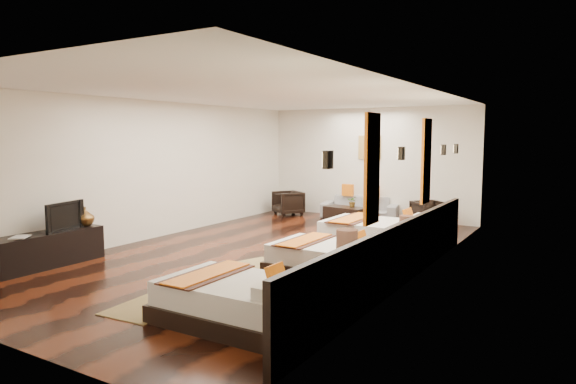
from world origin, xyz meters
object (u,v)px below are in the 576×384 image
Objects in this scene: nightstand_b at (406,249)px; coffee_table at (346,215)px; nightstand_a at (346,280)px; tv_console at (47,249)px; bed_mid at (335,259)px; armchair_right at (429,214)px; tv at (61,216)px; table_plant at (353,201)px; sofa at (360,208)px; figurine at (85,216)px; bed_far at (383,235)px; book at (12,237)px; bed_near at (244,301)px; armchair_left at (288,203)px.

nightstand_b is 0.83× the size of coffee_table.
tv_console is (-4.94, -0.66, -0.06)m from nightstand_a.
tv_console is at bearing -155.65° from bed_mid.
nightstand_a reaches higher than armchair_right.
tv is 3.11× the size of table_plant.
tv is at bearing -112.44° from table_plant.
sofa is at bearing 111.79° from nightstand_a.
figurine is 0.49× the size of armchair_right.
bed_far reaches higher than coffee_table.
book is at bearing -90.00° from tv_console.
nightstand_b reaches higher than bed_far.
tv_console is 2.68× the size of armchair_right.
nightstand_a is at bearing -78.92° from sofa.
book is at bearing -166.06° from nightstand_a.
book is at bearing -109.49° from coffee_table.
armchair_right is at bearing 89.03° from bed_far.
bed_far is (0.00, 4.29, 0.03)m from bed_near.
tv reaches higher than armchair_right.
nightstand_b is at bearing -51.99° from coffee_table.
bed_mid is 6.00m from armchair_left.
table_plant is at bearing -35.27° from tv.
sofa is (-2.56, 4.15, -0.01)m from nightstand_b.
bed_far reaches higher than sofa.
figurine reaches higher than coffee_table.
bed_near reaches higher than bed_mid.
tv_console is 7.45m from sofa.
bed_far reaches higher than armchair_right.
table_plant is at bearing 110.85° from bed_mid.
armchair_left is at bearing 143.36° from bed_far.
bed_mid is 1.05× the size of tv_console.
bed_mid is at bearing 90.01° from bed_near.
tv is (-4.14, -1.66, 0.54)m from bed_mid.
bed_far is 2.91m from table_plant.
bed_near is 4.29m from bed_far.
tv is at bearing -84.07° from figurine.
armchair_right is (0.05, 4.80, 0.06)m from bed_mid.
table_plant is (-1.66, 2.37, 0.25)m from bed_far.
figurine reaches higher than armchair_right.
bed_mid is at bearing 24.35° from tv_console.
coffee_table is at bearing 128.21° from bed_far.
nightstand_a is 0.54× the size of tv_console.
bed_far is 2.93m from coffee_table.
book is 1.16× the size of table_plant.
bed_far reaches higher than armchair_left.
book reaches higher than coffee_table.
nightstand_b is 6.05m from book.
armchair_right is (4.19, 6.46, -0.48)m from tv.
armchair_left is at bearing 86.01° from book.
coffee_table is (2.39, 6.75, -0.36)m from book.
bed_mid reaches higher than tv_console.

